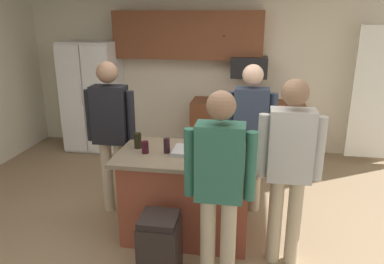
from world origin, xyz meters
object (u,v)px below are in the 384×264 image
object	(u,v)px
glass_stout_tall	(145,147)
person_host_foreground	(111,128)
glass_pilsner	(167,146)
glass_dark_ale	(220,158)
refrigerator	(93,96)
trash_bin	(160,247)
microwave_over_range	(249,67)
person_guest_right	(219,180)
tumbler_amber	(138,141)
person_elder_center	(289,162)
mug_ceramic_white	(233,144)
person_guest_by_door	(250,129)
kitchen_island	(187,194)
serving_tray	(195,151)

from	to	relation	value
glass_stout_tall	person_host_foreground	bearing A→B (deg)	140.92
person_host_foreground	glass_pilsner	xyz separation A→B (m)	(0.73, -0.38, -0.03)
glass_pilsner	glass_dark_ale	bearing A→B (deg)	-23.28
refrigerator	trash_bin	size ratio (longest dim) A/B	3.00
microwave_over_range	trash_bin	xyz separation A→B (m)	(-0.66, -3.23, -1.15)
glass_stout_tall	glass_dark_ale	world-z (taller)	glass_dark_ale
microwave_over_range	person_guest_right	world-z (taller)	person_guest_right
person_host_foreground	tumbler_amber	bearing A→B (deg)	-15.01
microwave_over_range	person_elder_center	size ratio (longest dim) A/B	0.32
refrigerator	mug_ceramic_white	size ratio (longest dim) A/B	13.77
tumbler_amber	person_guest_by_door	bearing A→B (deg)	26.49
kitchen_island	glass_dark_ale	world-z (taller)	glass_dark_ale
glass_pilsner	person_host_foreground	bearing A→B (deg)	152.65
kitchen_island	person_elder_center	xyz separation A→B (m)	(0.97, -0.30, 0.55)
person_elder_center	person_host_foreground	xyz separation A→B (m)	(-1.90, 0.66, 0.02)
person_elder_center	glass_dark_ale	xyz separation A→B (m)	(-0.62, 0.04, -0.02)
trash_bin	glass_pilsner	bearing A→B (deg)	97.05
glass_stout_tall	glass_pilsner	size ratio (longest dim) A/B	0.81
kitchen_island	trash_bin	xyz separation A→B (m)	(-0.12, -0.71, -0.17)
glass_dark_ale	person_host_foreground	bearing A→B (deg)	154.36
microwave_over_range	mug_ceramic_white	xyz separation A→B (m)	(-0.09, -2.32, -0.47)
refrigerator	microwave_over_range	distance (m)	2.66
microwave_over_range	glass_dark_ale	world-z (taller)	microwave_over_range
glass_stout_tall	refrigerator	bearing A→B (deg)	123.69
serving_tray	trash_bin	size ratio (longest dim) A/B	0.72
refrigerator	glass_dark_ale	bearing A→B (deg)	-47.86
mug_ceramic_white	serving_tray	bearing A→B (deg)	-152.61
microwave_over_range	serving_tray	distance (m)	2.60
glass_pilsner	trash_bin	bearing A→B (deg)	-82.95
microwave_over_range	person_guest_right	bearing A→B (deg)	-92.69
person_guest_right	glass_pilsner	size ratio (longest dim) A/B	11.47
tumbler_amber	trash_bin	bearing A→B (deg)	-61.92
microwave_over_range	glass_dark_ale	distance (m)	2.82
person_guest_by_door	person_host_foreground	xyz separation A→B (m)	(-1.54, -0.28, 0.02)
microwave_over_range	kitchen_island	xyz separation A→B (m)	(-0.54, -2.52, -0.98)
kitchen_island	serving_tray	xyz separation A→B (m)	(0.08, 0.01, 0.48)
refrigerator	microwave_over_range	world-z (taller)	refrigerator
glass_stout_tall	kitchen_island	bearing A→B (deg)	9.17
person_host_foreground	tumbler_amber	distance (m)	0.50
person_elder_center	mug_ceramic_white	world-z (taller)	person_elder_center
tumbler_amber	person_guest_right	bearing A→B (deg)	-40.49
kitchen_island	glass_pilsner	bearing A→B (deg)	-173.56
glass_pilsner	glass_stout_tall	bearing A→B (deg)	-168.26
serving_tray	microwave_over_range	bearing A→B (deg)	79.56
mug_ceramic_white	serving_tray	distance (m)	0.42
kitchen_island	person_guest_by_door	size ratio (longest dim) A/B	0.80
person_guest_by_door	glass_stout_tall	world-z (taller)	person_guest_by_door
person_guest_by_door	person_guest_right	bearing A→B (deg)	34.82
microwave_over_range	mug_ceramic_white	world-z (taller)	microwave_over_range
kitchen_island	person_elder_center	distance (m)	1.15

